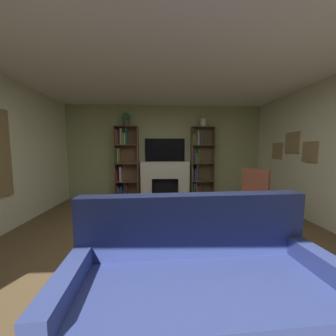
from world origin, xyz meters
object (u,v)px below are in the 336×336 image
(bookshelf_left, at_px, (125,163))
(vase_with_flowers, at_px, (203,122))
(bookshelf_right, at_px, (199,164))
(potted_plant, at_px, (126,119))
(tv, at_px, (165,150))
(couch, at_px, (201,290))
(fireplace, at_px, (165,179))
(armchair, at_px, (247,196))

(bookshelf_left, bearing_deg, vase_with_flowers, -0.86)
(bookshelf_left, height_order, bookshelf_right, same)
(potted_plant, distance_m, vase_with_flowers, 2.10)
(bookshelf_left, relative_size, vase_with_flowers, 5.16)
(tv, distance_m, couch, 4.20)
(tv, distance_m, vase_with_flowers, 1.30)
(fireplace, bearing_deg, armchair, -53.36)
(bookshelf_right, bearing_deg, vase_with_flowers, -29.74)
(potted_plant, bearing_deg, bookshelf_right, 1.24)
(bookshelf_left, relative_size, potted_plant, 5.66)
(couch, xyz_separation_m, armchair, (1.32, 2.02, 0.22))
(bookshelf_right, bearing_deg, potted_plant, -178.76)
(bookshelf_right, height_order, couch, bookshelf_right)
(tv, bearing_deg, vase_with_flowers, -6.54)
(tv, bearing_deg, bookshelf_right, -4.48)
(fireplace, xyz_separation_m, potted_plant, (-1.05, -0.03, 1.66))
(fireplace, height_order, couch, fireplace)
(potted_plant, height_order, vase_with_flowers, vase_with_flowers)
(tv, xyz_separation_m, bookshelf_right, (0.97, -0.08, -0.40))
(tv, distance_m, armchair, 2.64)
(fireplace, distance_m, bookshelf_right, 1.06)
(bookshelf_left, xyz_separation_m, vase_with_flowers, (2.18, -0.03, 1.13))
(bookshelf_left, distance_m, potted_plant, 1.22)
(potted_plant, distance_m, armchair, 3.58)
(potted_plant, bearing_deg, tv, 6.51)
(bookshelf_left, height_order, potted_plant, potted_plant)
(vase_with_flowers, bearing_deg, fireplace, 178.37)
(fireplace, height_order, tv, tv)
(fireplace, bearing_deg, couch, -88.09)
(bookshelf_left, bearing_deg, armchair, -37.19)
(fireplace, xyz_separation_m, tv, (0.00, 0.09, 0.82))
(bookshelf_left, height_order, armchair, bookshelf_left)
(bookshelf_right, bearing_deg, bookshelf_left, -179.69)
(bookshelf_left, height_order, couch, bookshelf_left)
(bookshelf_left, distance_m, couch, 4.22)
(fireplace, height_order, bookshelf_left, bookshelf_left)
(bookshelf_left, xyz_separation_m, couch, (1.26, -3.97, -0.69))
(tv, bearing_deg, potted_plant, -173.49)
(fireplace, distance_m, couch, 3.98)
(armchair, bearing_deg, couch, -123.17)
(bookshelf_left, bearing_deg, fireplace, -0.15)
(armchair, bearing_deg, vase_with_flowers, 101.78)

